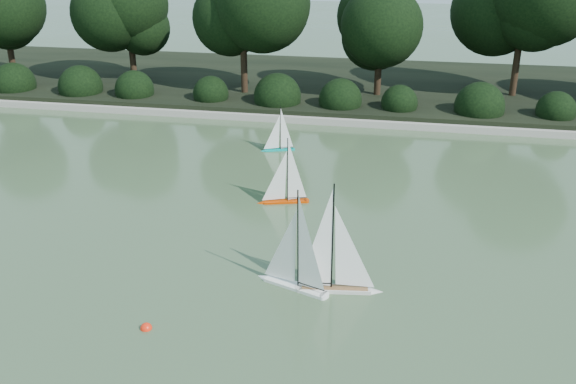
{
  "coord_description": "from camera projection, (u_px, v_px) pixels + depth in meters",
  "views": [
    {
      "loc": [
        2.09,
        -7.79,
        4.98
      ],
      "look_at": [
        0.07,
        2.34,
        0.7
      ],
      "focal_mm": 40.0,
      "sensor_mm": 36.0,
      "label": 1
    }
  ],
  "objects": [
    {
      "name": "ground",
      "position": [
        252.0,
        296.0,
        9.35
      ],
      "size": [
        80.0,
        80.0,
        0.0
      ],
      "primitive_type": "plane",
      "color": "#3F5634",
      "rests_on": "ground"
    },
    {
      "name": "pond_coping",
      "position": [
        333.0,
        121.0,
        17.47
      ],
      "size": [
        40.0,
        0.35,
        0.18
      ],
      "primitive_type": "cube",
      "color": "gray",
      "rests_on": "ground"
    },
    {
      "name": "far_bank",
      "position": [
        349.0,
        86.0,
        21.07
      ],
      "size": [
        40.0,
        8.0,
        0.3
      ],
      "primitive_type": "cube",
      "color": "black",
      "rests_on": "ground"
    },
    {
      "name": "tree_line",
      "position": [
        389.0,
        15.0,
        18.47
      ],
      "size": [
        26.31,
        3.93,
        4.39
      ],
      "color": "black",
      "rests_on": "ground"
    },
    {
      "name": "shrub_hedge",
      "position": [
        338.0,
        100.0,
        18.14
      ],
      "size": [
        29.1,
        1.1,
        1.1
      ],
      "color": "black",
      "rests_on": "ground"
    },
    {
      "name": "sailboat_white_a",
      "position": [
        290.0,
        270.0,
        9.51
      ],
      "size": [
        1.21,
        0.61,
        1.7
      ],
      "color": "white",
      "rests_on": "ground"
    },
    {
      "name": "sailboat_white_b",
      "position": [
        342.0,
        274.0,
        9.38
      ],
      "size": [
        1.32,
        0.38,
        1.8
      ],
      "color": "beige",
      "rests_on": "ground"
    },
    {
      "name": "sailboat_orange",
      "position": [
        281.0,
        192.0,
        12.44
      ],
      "size": [
        1.03,
        0.44,
        1.42
      ],
      "color": "#CE3600",
      "rests_on": "ground"
    },
    {
      "name": "sailboat_teal",
      "position": [
        276.0,
        143.0,
        15.36
      ],
      "size": [
        0.84,
        0.39,
        1.16
      ],
      "color": "#029B8F",
      "rests_on": "ground"
    },
    {
      "name": "race_buoy",
      "position": [
        146.0,
        328.0,
        8.6
      ],
      "size": [
        0.16,
        0.16,
        0.16
      ],
      "primitive_type": "sphere",
      "color": "#FF270D",
      "rests_on": "ground"
    }
  ]
}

